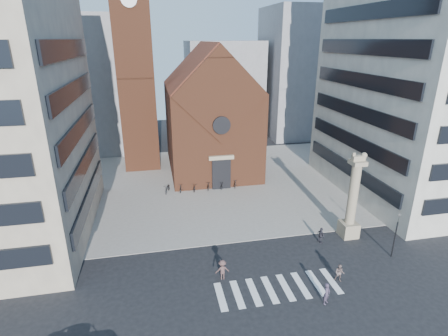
{
  "coord_description": "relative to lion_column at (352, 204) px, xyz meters",
  "views": [
    {
      "loc": [
        -8.08,
        -24.0,
        18.34
      ],
      "look_at": [
        -1.48,
        8.0,
        6.22
      ],
      "focal_mm": 28.0,
      "sensor_mm": 36.0,
      "label": 1
    }
  ],
  "objects": [
    {
      "name": "building_right",
      "position": [
        13.99,
        9.0,
        12.54
      ],
      "size": [
        18.0,
        22.0,
        32.0
      ],
      "primitive_type": "cube",
      "color": "beige",
      "rests_on": "ground"
    },
    {
      "name": "scooter_0",
      "position": [
        -16.93,
        14.01,
        -2.89
      ],
      "size": [
        1.25,
        2.08,
        1.03
      ],
      "primitive_type": "imported",
      "rotation": [
        0.0,
        0.0,
        -0.31
      ],
      "color": "black",
      "rests_on": "piazza"
    },
    {
      "name": "bg_block_right",
      "position": [
        11.99,
        39.0,
        8.54
      ],
      "size": [
        16.0,
        14.0,
        24.0
      ],
      "primitive_type": "cube",
      "color": "gray",
      "rests_on": "ground"
    },
    {
      "name": "bg_block_left",
      "position": [
        -30.01,
        37.0,
        7.54
      ],
      "size": [
        16.0,
        14.0,
        22.0
      ],
      "primitive_type": "cube",
      "color": "gray",
      "rests_on": "ground"
    },
    {
      "name": "scooter_1",
      "position": [
        -15.16,
        14.01,
        -2.83
      ],
      "size": [
        1.09,
        1.98,
        1.15
      ],
      "primitive_type": "imported",
      "rotation": [
        0.0,
        0.0,
        -0.31
      ],
      "color": "black",
      "rests_on": "piazza"
    },
    {
      "name": "campanile",
      "position": [
        -20.01,
        25.0,
        12.28
      ],
      "size": [
        5.5,
        5.5,
        31.2
      ],
      "color": "brown",
      "rests_on": "ground"
    },
    {
      "name": "church",
      "position": [
        -10.01,
        22.04,
        4.53
      ],
      "size": [
        12.0,
        16.65,
        18.0
      ],
      "color": "brown",
      "rests_on": "ground"
    },
    {
      "name": "scooter_3",
      "position": [
        -11.63,
        14.01,
        -2.83
      ],
      "size": [
        1.09,
        1.98,
        1.15
      ],
      "primitive_type": "imported",
      "rotation": [
        0.0,
        0.0,
        -0.31
      ],
      "color": "black",
      "rests_on": "piazza"
    },
    {
      "name": "pedestrian_0",
      "position": [
        -6.55,
        -8.26,
        -2.59
      ],
      "size": [
        0.75,
        0.72,
        1.73
      ],
      "primitive_type": "imported",
      "rotation": [
        0.0,
        0.0,
        0.67
      ],
      "color": "#3C3246",
      "rests_on": "ground"
    },
    {
      "name": "pedestrian_1",
      "position": [
        -4.35,
        -6.14,
        -2.69
      ],
      "size": [
        0.95,
        0.9,
        1.54
      ],
      "primitive_type": "imported",
      "rotation": [
        0.0,
        0.0,
        -0.58
      ],
      "color": "#63524F",
      "rests_on": "ground"
    },
    {
      "name": "lion_column",
      "position": [
        0.0,
        0.0,
        0.0
      ],
      "size": [
        1.63,
        1.6,
        8.68
      ],
      "color": "gray",
      "rests_on": "ground"
    },
    {
      "name": "scooter_4",
      "position": [
        -9.86,
        14.01,
        -2.89
      ],
      "size": [
        1.25,
        2.08,
        1.03
      ],
      "primitive_type": "imported",
      "rotation": [
        0.0,
        0.0,
        -0.31
      ],
      "color": "black",
      "rests_on": "piazza"
    },
    {
      "name": "pedestrian_3",
      "position": [
        -13.47,
        -3.96,
        -2.58
      ],
      "size": [
        1.14,
        0.67,
        1.75
      ],
      "primitive_type": "imported",
      "rotation": [
        0.0,
        0.0,
        3.16
      ],
      "color": "#4A3331",
      "rests_on": "ground"
    },
    {
      "name": "zebra_crossing",
      "position": [
        -9.46,
        -6.0,
        -3.45
      ],
      "size": [
        10.2,
        3.2,
        0.01
      ],
      "primitive_type": null,
      "color": "white",
      "rests_on": "ground"
    },
    {
      "name": "pedestrian_2",
      "position": [
        -3.23,
        -0.59,
        -2.66
      ],
      "size": [
        0.59,
        0.99,
        1.59
      ],
      "primitive_type": "imported",
      "rotation": [
        0.0,
        0.0,
        1.8
      ],
      "color": "#2A2830",
      "rests_on": "ground"
    },
    {
      "name": "scooter_2",
      "position": [
        -13.39,
        14.01,
        -2.89
      ],
      "size": [
        1.25,
        2.08,
        1.03
      ],
      "primitive_type": "imported",
      "rotation": [
        0.0,
        0.0,
        -0.31
      ],
      "color": "black",
      "rests_on": "piazza"
    },
    {
      "name": "traffic_light",
      "position": [
        1.99,
        -4.0,
        -1.17
      ],
      "size": [
        0.13,
        0.16,
        4.3
      ],
      "color": "black",
      "rests_on": "ground"
    },
    {
      "name": "piazza",
      "position": [
        -10.01,
        16.0,
        -3.43
      ],
      "size": [
        46.0,
        30.0,
        0.05
      ],
      "primitive_type": "cube",
      "color": "gray",
      "rests_on": "ground"
    },
    {
      "name": "scooter_5",
      "position": [
        -8.09,
        14.01,
        -2.83
      ],
      "size": [
        1.09,
        1.98,
        1.15
      ],
      "primitive_type": "imported",
      "rotation": [
        0.0,
        0.0,
        -0.31
      ],
      "color": "black",
      "rests_on": "piazza"
    },
    {
      "name": "bg_block_mid",
      "position": [
        -4.01,
        42.0,
        5.54
      ],
      "size": [
        14.0,
        12.0,
        18.0
      ],
      "primitive_type": "cube",
      "color": "gray",
      "rests_on": "ground"
    },
    {
      "name": "ground",
      "position": [
        -10.01,
        -3.0,
        -3.46
      ],
      "size": [
        120.0,
        120.0,
        0.0
      ],
      "primitive_type": "plane",
      "color": "black",
      "rests_on": "ground"
    }
  ]
}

